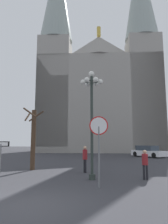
# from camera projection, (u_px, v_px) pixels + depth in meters

# --- Properties ---
(ground_plane) EXTENTS (120.00, 120.00, 0.00)m
(ground_plane) POSITION_uv_depth(u_px,v_px,m) (24.00, 206.00, 6.50)
(ground_plane) COLOR #38383D
(cathedral) EXTENTS (22.48, 12.10, 41.17)m
(cathedral) POSITION_uv_depth(u_px,v_px,m) (99.00, 80.00, 38.95)
(cathedral) COLOR gray
(cathedral) RESTS_ON ground
(stop_sign) EXTENTS (0.88, 0.13, 3.23)m
(stop_sign) POSITION_uv_depth(u_px,v_px,m) (99.00, 136.00, 9.42)
(stop_sign) COLOR slate
(stop_sign) RESTS_ON ground
(one_way_arrow_sign) EXTENTS (0.72, 0.16, 2.06)m
(one_way_arrow_sign) POSITION_uv_depth(u_px,v_px,m) (0.00, 158.00, 9.02)
(one_way_arrow_sign) COLOR slate
(one_way_arrow_sign) RESTS_ON ground
(street_lamp) EXTENTS (1.28, 1.15, 6.07)m
(street_lamp) POSITION_uv_depth(u_px,v_px,m) (92.00, 108.00, 11.42)
(street_lamp) COLOR #2D3833
(street_lamp) RESTS_ON ground
(bare_tree) EXTENTS (1.31, 1.36, 4.49)m
(bare_tree) POSITION_uv_depth(u_px,v_px,m) (33.00, 137.00, 14.82)
(bare_tree) COLOR #473323
(bare_tree) RESTS_ON ground
(parked_car_near_white) EXTENTS (4.06, 4.56, 1.43)m
(parked_car_near_white) POSITION_uv_depth(u_px,v_px,m) (148.00, 152.00, 25.68)
(parked_car_near_white) COLOR silver
(parked_car_near_white) RESTS_ON ground
(pedestrian_walking) EXTENTS (0.32, 0.32, 1.58)m
(pedestrian_walking) POSITION_uv_depth(u_px,v_px,m) (145.00, 162.00, 10.98)
(pedestrian_walking) COLOR black
(pedestrian_walking) RESTS_ON ground
(pedestrian_standing) EXTENTS (0.32, 0.32, 1.72)m
(pedestrian_standing) POSITION_uv_depth(u_px,v_px,m) (85.00, 156.00, 13.38)
(pedestrian_standing) COLOR black
(pedestrian_standing) RESTS_ON ground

